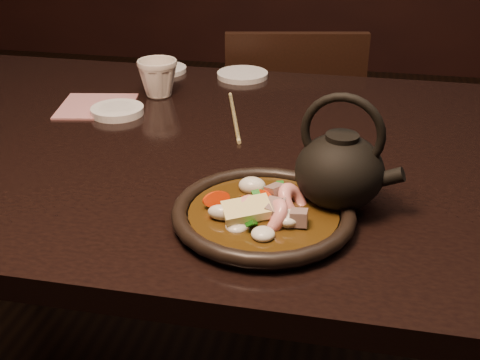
% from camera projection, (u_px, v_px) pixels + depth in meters
% --- Properties ---
extents(table, '(1.60, 0.90, 0.75)m').
position_uv_depth(table, '(244.00, 181.00, 1.13)').
color(table, black).
rests_on(table, floor).
extents(chair, '(0.46, 0.46, 0.82)m').
position_uv_depth(chair, '(289.00, 149.00, 1.80)').
color(chair, black).
rests_on(chair, floor).
extents(plate, '(0.26, 0.26, 0.03)m').
position_uv_depth(plate, '(263.00, 214.00, 0.84)').
color(plate, black).
rests_on(plate, table).
extents(stirfry, '(0.16, 0.16, 0.05)m').
position_uv_depth(stirfry, '(265.00, 212.00, 0.84)').
color(stirfry, '#342009').
rests_on(stirfry, plate).
extents(soy_dish, '(0.11, 0.11, 0.02)m').
position_uv_depth(soy_dish, '(117.00, 111.00, 1.22)').
color(soy_dish, white).
rests_on(soy_dish, table).
extents(saucer_left, '(0.11, 0.11, 0.01)m').
position_uv_depth(saucer_left, '(164.00, 69.00, 1.48)').
color(saucer_left, white).
rests_on(saucer_left, table).
extents(saucer_right, '(0.12, 0.12, 0.01)m').
position_uv_depth(saucer_right, '(242.00, 75.00, 1.44)').
color(saucer_right, white).
rests_on(saucer_right, table).
extents(tea_cup, '(0.11, 0.11, 0.09)m').
position_uv_depth(tea_cup, '(158.00, 77.00, 1.31)').
color(tea_cup, beige).
rests_on(tea_cup, table).
extents(chopsticks, '(0.08, 0.26, 0.01)m').
position_uv_depth(chopsticks, '(234.00, 116.00, 1.21)').
color(chopsticks, tan).
rests_on(chopsticks, table).
extents(napkin, '(0.18, 0.18, 0.00)m').
position_uv_depth(napkin, '(97.00, 106.00, 1.26)').
color(napkin, '#AF6B6D').
rests_on(napkin, table).
extents(teapot, '(0.16, 0.13, 0.17)m').
position_uv_depth(teapot, '(340.00, 168.00, 0.86)').
color(teapot, black).
rests_on(teapot, table).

